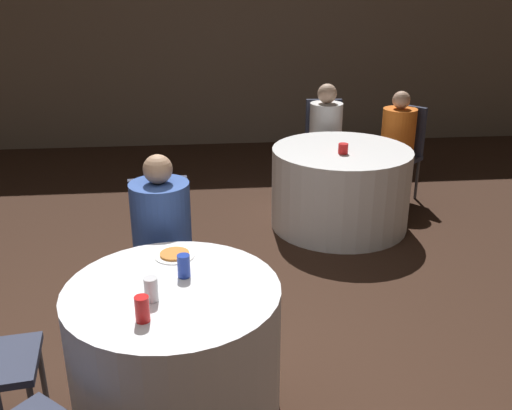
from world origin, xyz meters
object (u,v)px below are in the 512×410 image
at_px(chair_near_north, 162,239).
at_px(soda_can_silver, 151,289).
at_px(person_white_shirt, 326,139).
at_px(table_near, 176,351).
at_px(pizza_plate_near, 175,255).
at_px(chair_far_northeast, 402,144).
at_px(person_orange_shirt, 393,147).
at_px(chair_far_north, 324,137).
at_px(table_far, 340,188).
at_px(soda_can_red, 142,309).
at_px(person_blue_shirt, 163,243).
at_px(soda_can_blue, 184,266).

xyz_separation_m(chair_near_north, soda_can_silver, (0.02, -1.06, 0.23)).
bearing_deg(person_white_shirt, table_near, 68.58).
bearing_deg(pizza_plate_near, chair_far_northeast, 49.92).
distance_m(chair_near_north, person_white_shirt, 2.76).
relative_size(person_orange_shirt, soda_can_silver, 9.27).
relative_size(chair_far_north, person_orange_shirt, 0.85).
height_order(chair_far_northeast, pizza_plate_near, chair_far_northeast).
xyz_separation_m(table_far, soda_can_red, (-1.55, -2.61, 0.43)).
distance_m(chair_near_north, person_orange_shirt, 2.94).
xyz_separation_m(table_far, chair_far_northeast, (0.80, 0.67, 0.20)).
distance_m(chair_far_northeast, person_blue_shirt, 3.21).
xyz_separation_m(chair_near_north, soda_can_red, (-0.01, -1.23, 0.23)).
distance_m(person_orange_shirt, person_white_shirt, 0.70).
relative_size(table_far, pizza_plate_near, 5.63).
bearing_deg(pizza_plate_near, chair_far_north, 63.78).
bearing_deg(table_far, soda_can_silver, -121.93).
distance_m(table_near, soda_can_blue, 0.45).
bearing_deg(table_near, person_blue_shirt, 96.50).
distance_m(pizza_plate_near, soda_can_silver, 0.47).
bearing_deg(person_blue_shirt, person_white_shirt, -129.56).
distance_m(table_far, soda_can_blue, 2.64).
bearing_deg(soda_can_red, pizza_plate_near, 79.25).
height_order(table_near, soda_can_silver, soda_can_silver).
bearing_deg(person_blue_shirt, person_orange_shirt, -142.73).
distance_m(chair_far_northeast, soda_can_blue, 3.62).
xyz_separation_m(chair_far_north, soda_can_silver, (-1.58, -3.48, 0.23)).
height_order(pizza_plate_near, soda_can_red, soda_can_red).
bearing_deg(soda_can_silver, person_blue_shirt, 90.09).
xyz_separation_m(table_near, chair_far_northeast, (2.23, 3.01, 0.20)).
distance_m(table_near, table_far, 2.74).
distance_m(chair_far_north, soda_can_silver, 3.83).
relative_size(soda_can_red, soda_can_blue, 1.00).
bearing_deg(pizza_plate_near, soda_can_blue, -76.75).
bearing_deg(person_blue_shirt, soda_can_silver, 83.60).
height_order(chair_near_north, person_orange_shirt, person_orange_shirt).
relative_size(chair_near_north, person_orange_shirt, 0.85).
bearing_deg(chair_far_north, table_far, 90.00).
relative_size(pizza_plate_near, soda_can_blue, 1.83).
relative_size(chair_far_northeast, person_blue_shirt, 0.82).
distance_m(chair_near_north, pizza_plate_near, 0.63).
bearing_deg(pizza_plate_near, table_near, -90.50).
bearing_deg(soda_can_red, soda_can_silver, 80.73).
bearing_deg(soda_can_red, person_white_shirt, 65.37).
bearing_deg(soda_can_red, person_blue_shirt, 88.61).
xyz_separation_m(table_near, pizza_plate_near, (0.00, 0.36, 0.38)).
height_order(table_far, chair_near_north, chair_near_north).
bearing_deg(chair_far_northeast, soda_can_blue, 103.05).
height_order(chair_near_north, pizza_plate_near, chair_near_north).
xyz_separation_m(person_orange_shirt, soda_can_blue, (-2.04, -2.78, 0.22)).
distance_m(chair_far_northeast, pizza_plate_near, 3.47).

